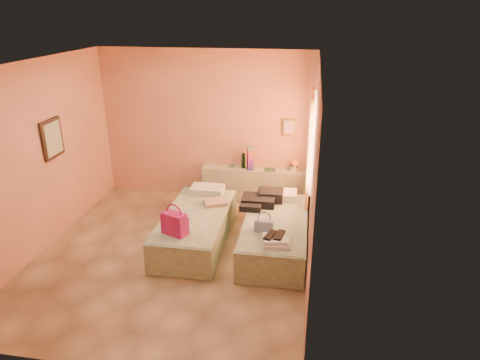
% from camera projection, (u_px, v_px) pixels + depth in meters
% --- Properties ---
extents(ground, '(4.50, 4.50, 0.00)m').
position_uv_depth(ground, '(174.00, 254.00, 6.49)').
color(ground, tan).
rests_on(ground, ground).
extents(room_walls, '(4.02, 4.51, 2.81)m').
position_uv_depth(room_walls, '(192.00, 130.00, 6.29)').
color(room_walls, tan).
rests_on(room_walls, ground).
extents(headboard_ledge, '(2.05, 0.30, 0.65)m').
position_uv_depth(headboard_ledge, '(256.00, 185.00, 8.13)').
color(headboard_ledge, '#A8B190').
rests_on(headboard_ledge, ground).
extents(bed_left, '(0.92, 2.01, 0.50)m').
position_uv_depth(bed_left, '(196.00, 228.00, 6.72)').
color(bed_left, '#A8C69F').
rests_on(bed_left, ground).
extents(bed_right, '(0.92, 2.01, 0.50)m').
position_uv_depth(bed_right, '(275.00, 234.00, 6.53)').
color(bed_right, '#A8C69F').
rests_on(bed_right, ground).
extents(water_bottle, '(0.08, 0.08, 0.27)m').
position_uv_depth(water_bottle, '(243.00, 161.00, 8.03)').
color(water_bottle, '#123219').
rests_on(water_bottle, headboard_ledge).
extents(rainbow_box, '(0.13, 0.13, 0.45)m').
position_uv_depth(rainbow_box, '(250.00, 158.00, 7.88)').
color(rainbow_box, '#AC1564').
rests_on(rainbow_box, headboard_ledge).
extents(small_dish, '(0.14, 0.14, 0.03)m').
position_uv_depth(small_dish, '(232.00, 166.00, 8.12)').
color(small_dish, '#437C58').
rests_on(small_dish, headboard_ledge).
extents(green_book, '(0.22, 0.17, 0.03)m').
position_uv_depth(green_book, '(270.00, 170.00, 7.92)').
color(green_book, '#294C34').
rests_on(green_book, headboard_ledge).
extents(flower_vase, '(0.24, 0.24, 0.24)m').
position_uv_depth(flower_vase, '(294.00, 165.00, 7.86)').
color(flower_vase, silver).
rests_on(flower_vase, headboard_ledge).
extents(magenta_handbag, '(0.40, 0.31, 0.33)m').
position_uv_depth(magenta_handbag, '(175.00, 223.00, 5.99)').
color(magenta_handbag, '#AC1564').
rests_on(magenta_handbag, bed_left).
extents(khaki_garment, '(0.44, 0.40, 0.06)m').
position_uv_depth(khaki_garment, '(215.00, 202.00, 6.93)').
color(khaki_garment, '#9D8465').
rests_on(khaki_garment, bed_left).
extents(clothes_pile, '(0.58, 0.58, 0.17)m').
position_uv_depth(clothes_pile, '(261.00, 199.00, 6.90)').
color(clothes_pile, black).
rests_on(clothes_pile, bed_right).
extents(blue_handbag, '(0.27, 0.12, 0.17)m').
position_uv_depth(blue_handbag, '(264.00, 226.00, 6.09)').
color(blue_handbag, '#4568A5').
rests_on(blue_handbag, bed_right).
extents(towel_stack, '(0.38, 0.34, 0.10)m').
position_uv_depth(towel_stack, '(277.00, 241.00, 5.75)').
color(towel_stack, white).
rests_on(towel_stack, bed_right).
extents(sandal_pair, '(0.27, 0.31, 0.03)m').
position_uv_depth(sandal_pair, '(275.00, 235.00, 5.77)').
color(sandal_pair, black).
rests_on(sandal_pair, towel_stack).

